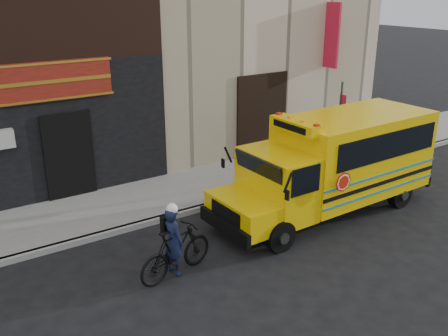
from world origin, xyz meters
name	(u,v)px	position (x,y,z in m)	size (l,w,h in m)	color
ground	(266,244)	(0.00, 0.00, 0.00)	(120.00, 120.00, 0.00)	black
curb	(211,205)	(0.00, 2.60, 0.07)	(40.00, 0.20, 0.15)	gray
sidewalk	(186,189)	(0.00, 4.10, 0.07)	(40.00, 3.00, 0.15)	slate
school_bus	(337,161)	(2.88, 0.54, 1.51)	(6.94, 2.49, 2.92)	black
sign_pole	(339,126)	(4.91, 2.45, 1.78)	(0.07, 0.28, 3.23)	#363C38
bicycle	(176,252)	(-2.56, -0.03, 0.60)	(0.56, 1.99, 1.19)	black
cyclist	(173,243)	(-2.60, 0.02, 0.80)	(0.58, 0.38, 1.60)	#111633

